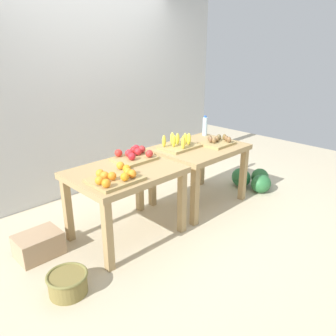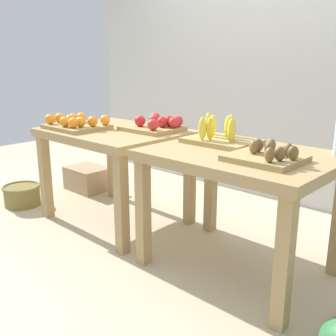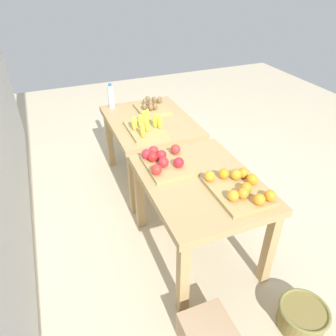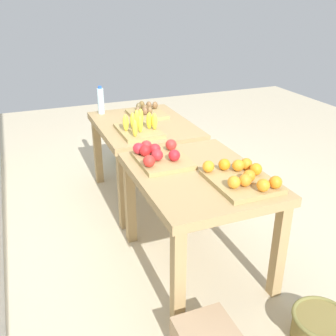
# 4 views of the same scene
# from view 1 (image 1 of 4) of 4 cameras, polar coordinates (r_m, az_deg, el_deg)

# --- Properties ---
(ground_plane) EXTENTS (8.00, 8.00, 0.00)m
(ground_plane) POSITION_cam_1_polar(r_m,az_deg,el_deg) (3.89, -0.35, -8.28)
(ground_plane) COLOR beige
(back_wall) EXTENTS (4.40, 0.12, 3.00)m
(back_wall) POSITION_cam_1_polar(r_m,az_deg,el_deg) (4.49, -12.96, 15.24)
(back_wall) COLOR silver
(back_wall) RESTS_ON ground_plane
(display_table_left) EXTENTS (1.04, 0.80, 0.73)m
(display_table_left) POSITION_cam_1_polar(r_m,az_deg,el_deg) (3.29, -7.38, -2.01)
(display_table_left) COLOR tan
(display_table_left) RESTS_ON ground_plane
(display_table_right) EXTENTS (1.04, 0.80, 0.73)m
(display_table_right) POSITION_cam_1_polar(r_m,az_deg,el_deg) (4.02, 5.35, 2.28)
(display_table_right) COLOR tan
(display_table_right) RESTS_ON ground_plane
(orange_bin) EXTENTS (0.44, 0.37, 0.11)m
(orange_bin) POSITION_cam_1_polar(r_m,az_deg,el_deg) (2.98, -8.96, -1.54)
(orange_bin) COLOR tan
(orange_bin) RESTS_ON display_table_left
(apple_bin) EXTENTS (0.41, 0.36, 0.11)m
(apple_bin) POSITION_cam_1_polar(r_m,az_deg,el_deg) (3.53, -5.74, 2.17)
(apple_bin) COLOR tan
(apple_bin) RESTS_ON display_table_left
(banana_crate) EXTENTS (0.44, 0.32, 0.17)m
(banana_crate) POSITION_cam_1_polar(r_m,az_deg,el_deg) (3.89, 1.90, 4.04)
(banana_crate) COLOR tan
(banana_crate) RESTS_ON display_table_right
(kiwi_bin) EXTENTS (0.36, 0.32, 0.10)m
(kiwi_bin) POSITION_cam_1_polar(r_m,az_deg,el_deg) (4.08, 8.43, 4.43)
(kiwi_bin) COLOR tan
(kiwi_bin) RESTS_ON display_table_right
(water_bottle) EXTENTS (0.06, 0.06, 0.26)m
(water_bottle) POSITION_cam_1_polar(r_m,az_deg,el_deg) (4.45, 6.32, 7.10)
(water_bottle) COLOR silver
(water_bottle) RESTS_ON display_table_right
(watermelon_pile) EXTENTS (0.59, 0.66, 0.25)m
(watermelon_pile) POSITION_cam_1_polar(r_m,az_deg,el_deg) (4.73, 14.28, -1.88)
(watermelon_pile) COLOR #2B6733
(watermelon_pile) RESTS_ON ground_plane
(wicker_basket) EXTENTS (0.33, 0.33, 0.18)m
(wicker_basket) POSITION_cam_1_polar(r_m,az_deg,el_deg) (2.91, -16.72, -18.22)
(wicker_basket) COLOR olive
(wicker_basket) RESTS_ON ground_plane
(cardboard_produce_box) EXTENTS (0.40, 0.30, 0.22)m
(cardboard_produce_box) POSITION_cam_1_polar(r_m,az_deg,el_deg) (3.41, -21.19, -12.11)
(cardboard_produce_box) COLOR tan
(cardboard_produce_box) RESTS_ON ground_plane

